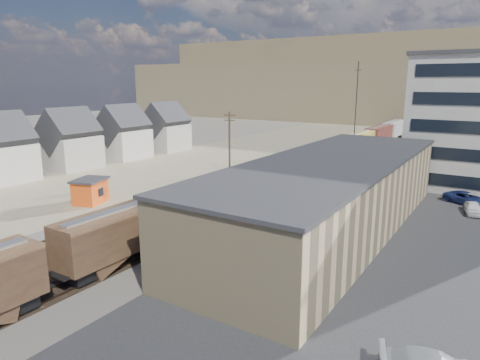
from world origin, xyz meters
The scene contains 14 objects.
ground centered at (0.00, 0.00, 0.00)m, with size 300.00×300.00×0.00m, color #6B6356.
ballast_bed centered at (0.00, 50.00, 0.03)m, with size 18.00×200.00×0.06m, color #4C4742.
dirt_yard centered at (-20.00, 40.00, 0.01)m, with size 24.00×180.00×0.03m, color #7A6E54.
asphalt_lot centered at (22.00, 35.00, 0.02)m, with size 26.00×120.00×0.04m, color #232326.
rail_tracks centered at (-0.55, 50.00, 0.11)m, with size 11.40×200.00×0.24m.
freight_train centered at (3.80, 46.97, 2.79)m, with size 3.00×119.74×4.46m.
warehouse centered at (14.98, 25.00, 3.65)m, with size 12.40×40.40×7.25m.
utility_pole_north centered at (-8.50, 42.00, 5.30)m, with size 2.20×0.32×10.00m.
radio_mast centered at (6.00, 60.00, 9.12)m, with size 1.20×0.16×18.00m.
townhouse_row centered at (-34.00, 25.00, 4.34)m, with size 8.15×68.16×10.47m.
hills_north centered at (0.17, 167.92, 14.10)m, with size 265.00×80.00×32.00m.
maintenance_shed centered at (-13.14, 18.33, 1.57)m, with size 4.41×5.01×3.07m.
parked_car_blue centered at (25.78, 42.71, 0.72)m, with size 2.40×5.21×1.45m, color navy.
parked_car_far centered at (26.86, 38.52, 0.68)m, with size 1.61×4.00×1.36m, color white.
Camera 1 is at (29.55, -14.44, 14.60)m, focal length 32.00 mm.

